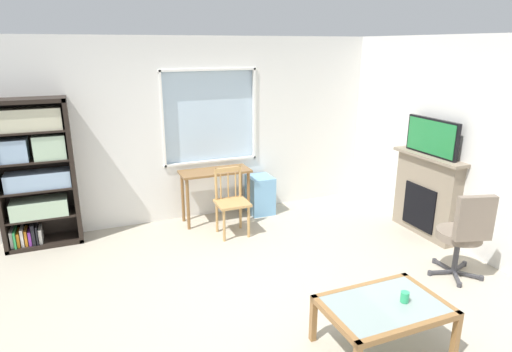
# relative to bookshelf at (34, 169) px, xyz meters

# --- Properties ---
(ground) EXTENTS (6.45, 5.95, 0.02)m
(ground) POSITION_rel_bookshelf_xyz_m (2.10, -2.23, -1.01)
(ground) COLOR #B2A893
(wall_back_with_window) EXTENTS (5.45, 0.15, 2.58)m
(wall_back_with_window) POSITION_rel_bookshelf_xyz_m (2.07, 0.24, 0.27)
(wall_back_with_window) COLOR white
(wall_back_with_window) RESTS_ON ground
(wall_right) EXTENTS (0.12, 5.15, 2.58)m
(wall_right) POSITION_rel_bookshelf_xyz_m (4.88, -2.23, 0.29)
(wall_right) COLOR white
(wall_right) RESTS_ON ground
(bookshelf) EXTENTS (0.90, 0.38, 1.86)m
(bookshelf) POSITION_rel_bookshelf_xyz_m (0.00, 0.00, 0.00)
(bookshelf) COLOR black
(bookshelf) RESTS_ON ground
(desk_under_window) EXTENTS (0.99, 0.41, 0.76)m
(desk_under_window) POSITION_rel_bookshelf_xyz_m (2.27, -0.11, -0.37)
(desk_under_window) COLOR brown
(desk_under_window) RESTS_ON ground
(wooden_chair) EXTENTS (0.42, 0.40, 0.90)m
(wooden_chair) POSITION_rel_bookshelf_xyz_m (2.33, -0.62, -0.53)
(wooden_chair) COLOR tan
(wooden_chair) RESTS_ON ground
(plastic_drawer_unit) EXTENTS (0.35, 0.40, 0.57)m
(plastic_drawer_unit) POSITION_rel_bookshelf_xyz_m (2.98, -0.06, -0.71)
(plastic_drawer_unit) COLOR #72ADDB
(plastic_drawer_unit) RESTS_ON ground
(fireplace) EXTENTS (0.26, 1.10, 1.10)m
(fireplace) POSITION_rel_bookshelf_xyz_m (4.73, -1.59, -0.44)
(fireplace) COLOR gray
(fireplace) RESTS_ON ground
(tv) EXTENTS (0.06, 0.84, 0.47)m
(tv) POSITION_rel_bookshelf_xyz_m (4.71, -1.59, 0.34)
(tv) COLOR black
(tv) RESTS_ON fireplace
(office_chair) EXTENTS (0.58, 0.61, 1.00)m
(office_chair) POSITION_rel_bookshelf_xyz_m (4.25, -2.67, -0.44)
(office_chair) COLOR #7A6B5B
(office_chair) RESTS_ON ground
(coffee_table) EXTENTS (1.00, 0.69, 0.43)m
(coffee_table) POSITION_rel_bookshelf_xyz_m (2.73, -3.30, -0.62)
(coffee_table) COLOR #8C9E99
(coffee_table) RESTS_ON ground
(sippy_cup) EXTENTS (0.07, 0.07, 0.09)m
(sippy_cup) POSITION_rel_bookshelf_xyz_m (2.89, -3.34, -0.52)
(sippy_cup) COLOR #33B770
(sippy_cup) RESTS_ON coffee_table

